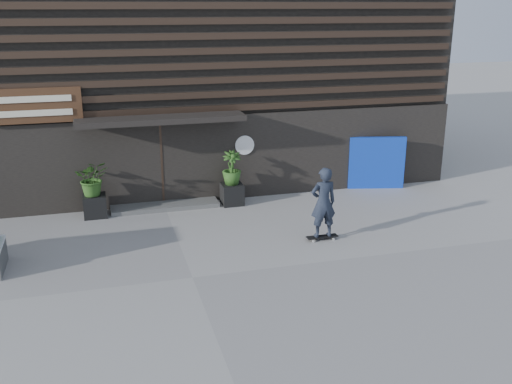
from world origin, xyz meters
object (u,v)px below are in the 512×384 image
object	(u,v)px
planter_pot_left	(95,206)
skateboarder	(323,203)
blue_tarp	(377,163)
planter_pot_right	(232,194)

from	to	relation	value
planter_pot_left	skateboarder	distance (m)	6.22
planter_pot_left	blue_tarp	bearing A→B (deg)	2.03
blue_tarp	skateboarder	world-z (taller)	skateboarder
planter_pot_right	blue_tarp	bearing A→B (deg)	3.68
planter_pot_right	blue_tarp	distance (m)	4.70
planter_pot_left	blue_tarp	xyz separation A→B (m)	(8.47, 0.30, 0.51)
planter_pot_left	planter_pot_right	bearing A→B (deg)	0.00
planter_pot_right	skateboarder	bearing A→B (deg)	-64.99
skateboarder	blue_tarp	bearing A→B (deg)	47.79
planter_pot_left	blue_tarp	world-z (taller)	blue_tarp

